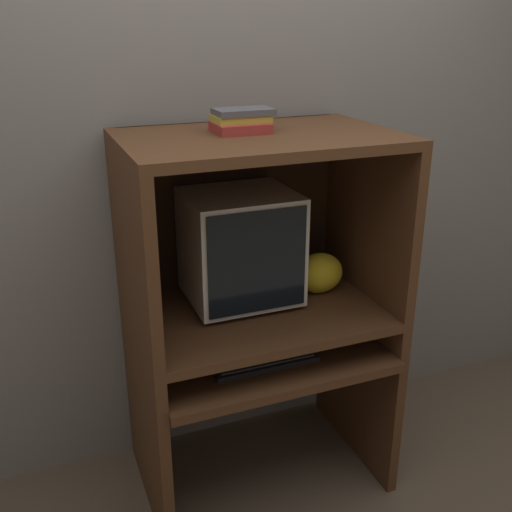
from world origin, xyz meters
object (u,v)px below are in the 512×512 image
mouse (324,345)px  snack_bag (319,273)px  crt_monitor (240,247)px  keyboard (264,360)px  book_stack (241,121)px

mouse → snack_bag: snack_bag is taller
crt_monitor → keyboard: size_ratio=1.11×
mouse → book_stack: book_stack is taller
keyboard → book_stack: bearing=90.9°
crt_monitor → keyboard: bearing=-90.1°
mouse → snack_bag: size_ratio=0.31×
keyboard → mouse: mouse is taller
snack_bag → book_stack: 0.71m
snack_bag → book_stack: (-0.33, 0.00, 0.63)m
keyboard → snack_bag: (0.33, 0.21, 0.22)m
snack_bag → crt_monitor: bearing=173.5°
crt_monitor → mouse: crt_monitor is taller
keyboard → snack_bag: size_ratio=1.99×
keyboard → snack_bag: snack_bag is taller
crt_monitor → mouse: (0.26, -0.22, -0.36)m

